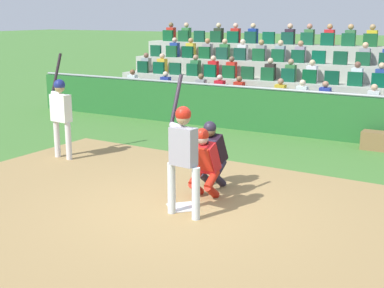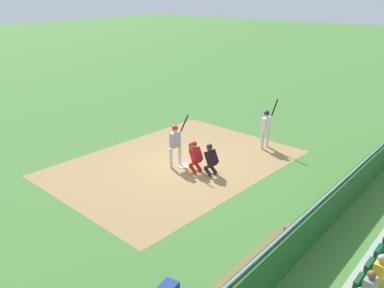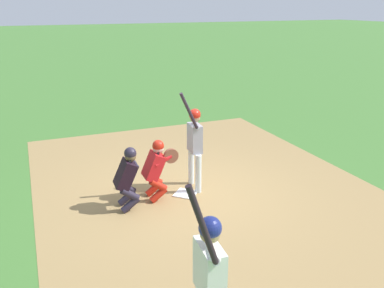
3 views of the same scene
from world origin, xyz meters
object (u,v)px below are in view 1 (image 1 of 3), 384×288
(home_plate_umpire, at_px, (212,151))
(on_deck_batter, at_px, (61,109))
(home_plate_marker, at_px, (182,207))
(batter_at_plate, at_px, (183,149))
(catcher_crouching, at_px, (203,159))

(home_plate_umpire, height_order, on_deck_batter, on_deck_batter)
(home_plate_marker, relative_size, home_plate_umpire, 0.34)
(home_plate_marker, xyz_separation_m, on_deck_batter, (3.96, -1.45, 1.10))
(batter_at_plate, relative_size, catcher_crouching, 1.73)
(home_plate_umpire, relative_size, on_deck_batter, 0.55)
(batter_at_plate, distance_m, on_deck_batter, 4.51)
(catcher_crouching, relative_size, home_plate_umpire, 1.00)
(home_plate_umpire, bearing_deg, home_plate_marker, 94.60)
(home_plate_marker, bearing_deg, home_plate_umpire, -85.40)
(batter_at_plate, bearing_deg, home_plate_marker, -56.12)
(catcher_crouching, distance_m, home_plate_umpire, 0.67)
(home_plate_umpire, bearing_deg, on_deck_batter, -2.64)
(home_plate_marker, relative_size, on_deck_batter, 0.19)
(catcher_crouching, height_order, home_plate_umpire, catcher_crouching)
(home_plate_marker, height_order, on_deck_batter, on_deck_batter)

